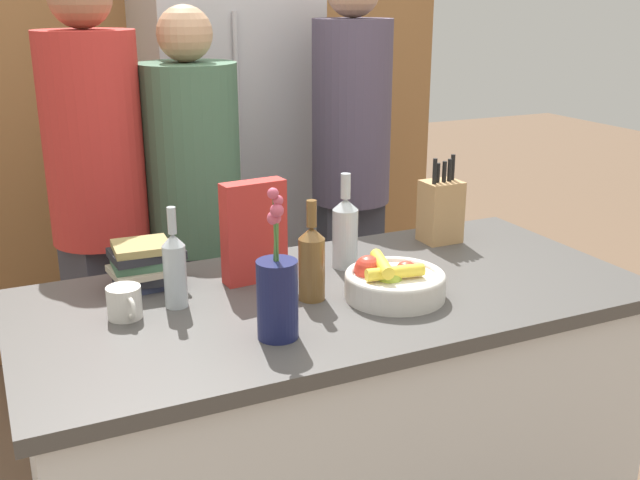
{
  "coord_description": "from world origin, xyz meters",
  "views": [
    {
      "loc": [
        -0.86,
        -1.73,
        1.67
      ],
      "look_at": [
        0.0,
        0.1,
        1.01
      ],
      "focal_mm": 42.0,
      "sensor_mm": 36.0,
      "label": 1
    }
  ],
  "objects_px": {
    "book_stack": "(146,264)",
    "bottle_oil": "(312,261)",
    "flower_vase": "(277,295)",
    "coffee_mug": "(125,303)",
    "bottle_vinegar": "(345,231)",
    "fruit_bowl": "(392,281)",
    "person_in_blue": "(194,211)",
    "person_in_red_tee": "(351,163)",
    "knife_block": "(441,210)",
    "person_at_sink": "(99,198)",
    "bottle_wine": "(175,268)",
    "cereal_box": "(254,232)",
    "refrigerator": "(228,155)"
  },
  "relations": [
    {
      "from": "book_stack",
      "to": "bottle_oil",
      "type": "relative_size",
      "value": 0.76
    },
    {
      "from": "flower_vase",
      "to": "book_stack",
      "type": "distance_m",
      "value": 0.51
    },
    {
      "from": "coffee_mug",
      "to": "bottle_vinegar",
      "type": "height_order",
      "value": "bottle_vinegar"
    },
    {
      "from": "bottle_vinegar",
      "to": "fruit_bowl",
      "type": "bearing_deg",
      "value": -88.34
    },
    {
      "from": "person_in_blue",
      "to": "person_in_red_tee",
      "type": "bearing_deg",
      "value": 10.94
    },
    {
      "from": "person_in_red_tee",
      "to": "bottle_vinegar",
      "type": "bearing_deg",
      "value": -109.35
    },
    {
      "from": "fruit_bowl",
      "to": "bottle_vinegar",
      "type": "height_order",
      "value": "bottle_vinegar"
    },
    {
      "from": "bottle_oil",
      "to": "knife_block",
      "type": "bearing_deg",
      "value": 25.01
    },
    {
      "from": "person_at_sink",
      "to": "bottle_wine",
      "type": "bearing_deg",
      "value": -110.87
    },
    {
      "from": "book_stack",
      "to": "coffee_mug",
      "type": "bearing_deg",
      "value": -117.11
    },
    {
      "from": "cereal_box",
      "to": "bottle_oil",
      "type": "height_order",
      "value": "cereal_box"
    },
    {
      "from": "fruit_bowl",
      "to": "cereal_box",
      "type": "xyz_separation_m",
      "value": [
        -0.29,
        0.28,
        0.1
      ]
    },
    {
      "from": "cereal_box",
      "to": "book_stack",
      "type": "distance_m",
      "value": 0.32
    },
    {
      "from": "fruit_bowl",
      "to": "cereal_box",
      "type": "distance_m",
      "value": 0.42
    },
    {
      "from": "person_at_sink",
      "to": "person_in_blue",
      "type": "distance_m",
      "value": 0.34
    },
    {
      "from": "refrigerator",
      "to": "coffee_mug",
      "type": "relative_size",
      "value": 16.03
    },
    {
      "from": "bottle_wine",
      "to": "book_stack",
      "type": "bearing_deg",
      "value": 102.96
    },
    {
      "from": "cereal_box",
      "to": "bottle_oil",
      "type": "distance_m",
      "value": 0.22
    },
    {
      "from": "refrigerator",
      "to": "person_in_blue",
      "type": "bearing_deg",
      "value": -118.02
    },
    {
      "from": "bottle_vinegar",
      "to": "person_at_sink",
      "type": "bearing_deg",
      "value": 131.15
    },
    {
      "from": "coffee_mug",
      "to": "bottle_vinegar",
      "type": "xyz_separation_m",
      "value": [
        0.68,
        0.1,
        0.07
      ]
    },
    {
      "from": "cereal_box",
      "to": "bottle_wine",
      "type": "xyz_separation_m",
      "value": [
        -0.25,
        -0.09,
        -0.04
      ]
    },
    {
      "from": "refrigerator",
      "to": "bottle_wine",
      "type": "relative_size",
      "value": 7.18
    },
    {
      "from": "coffee_mug",
      "to": "bottle_vinegar",
      "type": "relative_size",
      "value": 0.42
    },
    {
      "from": "cereal_box",
      "to": "person_in_blue",
      "type": "distance_m",
      "value": 0.67
    },
    {
      "from": "refrigerator",
      "to": "knife_block",
      "type": "relative_size",
      "value": 6.75
    },
    {
      "from": "coffee_mug",
      "to": "knife_block",
      "type": "bearing_deg",
      "value": 10.05
    },
    {
      "from": "coffee_mug",
      "to": "person_in_blue",
      "type": "bearing_deg",
      "value": 62.55
    },
    {
      "from": "refrigerator",
      "to": "person_in_red_tee",
      "type": "height_order",
      "value": "refrigerator"
    },
    {
      "from": "fruit_bowl",
      "to": "knife_block",
      "type": "relative_size",
      "value": 0.95
    },
    {
      "from": "flower_vase",
      "to": "coffee_mug",
      "type": "height_order",
      "value": "flower_vase"
    },
    {
      "from": "bottle_vinegar",
      "to": "bottle_wine",
      "type": "xyz_separation_m",
      "value": [
        -0.54,
        -0.08,
        -0.01
      ]
    },
    {
      "from": "book_stack",
      "to": "person_in_blue",
      "type": "distance_m",
      "value": 0.66
    },
    {
      "from": "cereal_box",
      "to": "knife_block",
      "type": "bearing_deg",
      "value": 6.67
    },
    {
      "from": "knife_block",
      "to": "fruit_bowl",
      "type": "bearing_deg",
      "value": -137.6
    },
    {
      "from": "book_stack",
      "to": "person_in_red_tee",
      "type": "distance_m",
      "value": 1.19
    },
    {
      "from": "refrigerator",
      "to": "bottle_vinegar",
      "type": "distance_m",
      "value": 1.33
    },
    {
      "from": "fruit_bowl",
      "to": "bottle_vinegar",
      "type": "distance_m",
      "value": 0.28
    },
    {
      "from": "coffee_mug",
      "to": "person_in_red_tee",
      "type": "xyz_separation_m",
      "value": [
        1.08,
        0.85,
        0.09
      ]
    },
    {
      "from": "person_in_red_tee",
      "to": "book_stack",
      "type": "bearing_deg",
      "value": -137.07
    },
    {
      "from": "fruit_bowl",
      "to": "person_in_red_tee",
      "type": "bearing_deg",
      "value": 68.62
    },
    {
      "from": "flower_vase",
      "to": "bottle_vinegar",
      "type": "distance_m",
      "value": 0.52
    },
    {
      "from": "book_stack",
      "to": "bottle_wine",
      "type": "relative_size",
      "value": 0.78
    },
    {
      "from": "person_in_red_tee",
      "to": "flower_vase",
      "type": "bearing_deg",
      "value": -115.53
    },
    {
      "from": "refrigerator",
      "to": "bottle_oil",
      "type": "xyz_separation_m",
      "value": [
        -0.27,
        -1.52,
        0.02
      ]
    },
    {
      "from": "fruit_bowl",
      "to": "person_in_red_tee",
      "type": "height_order",
      "value": "person_in_red_tee"
    },
    {
      "from": "refrigerator",
      "to": "fruit_bowl",
      "type": "distance_m",
      "value": 1.6
    },
    {
      "from": "cereal_box",
      "to": "coffee_mug",
      "type": "xyz_separation_m",
      "value": [
        -0.39,
        -0.11,
        -0.1
      ]
    },
    {
      "from": "knife_block",
      "to": "refrigerator",
      "type": "bearing_deg",
      "value": 104.6
    },
    {
      "from": "bottle_wine",
      "to": "person_in_blue",
      "type": "xyz_separation_m",
      "value": [
        0.26,
        0.75,
        -0.07
      ]
    }
  ]
}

